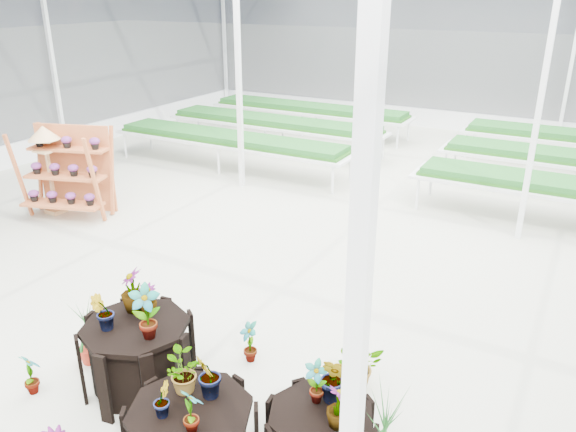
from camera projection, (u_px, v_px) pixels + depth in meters
The scene contains 9 objects.
ground_plane at pixel (264, 294), 8.33m from camera, with size 24.00×24.00×0.00m, color gray.
greenhouse_shell at pixel (261, 147), 7.49m from camera, with size 18.00×24.00×4.50m, color white, non-canonical shape.
steel_frame at pixel (261, 147), 7.49m from camera, with size 18.00×24.00×4.50m, color silver, non-canonical shape.
nursery_benches at pixel (412, 153), 14.02m from camera, with size 16.00×7.00×0.84m, color silver, non-canonical shape.
plinth_tall at pixel (139, 356), 6.24m from camera, with size 1.22×1.22×0.83m, color black.
plinth_low at pixel (320, 432), 5.40m from camera, with size 1.06×1.06×0.48m, color black.
shelf_rack at pixel (66, 173), 10.91m from camera, with size 1.67×0.88×1.76m, color #AA552C, non-canonical shape.
bird_table at pixel (49, 170), 11.06m from camera, with size 0.43×0.43×1.79m, color tan, non-canonical shape.
nursery_plants at pixel (212, 375), 5.78m from camera, with size 4.71×3.33×1.44m.
Camera 1 is at (3.83, -6.21, 4.20)m, focal length 35.00 mm.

